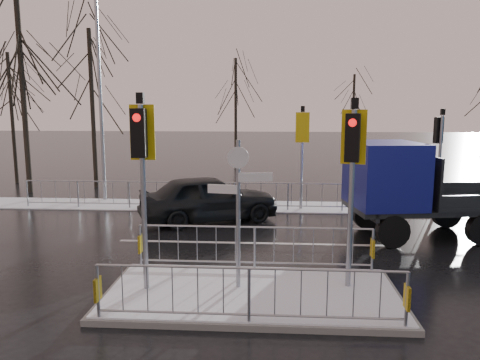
# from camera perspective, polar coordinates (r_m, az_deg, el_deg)

# --- Properties ---
(ground) EXTENTS (120.00, 120.00, 0.00)m
(ground) POSITION_cam_1_polar(r_m,az_deg,el_deg) (9.91, 1.48, -14.11)
(ground) COLOR black
(ground) RESTS_ON ground
(snow_verge) EXTENTS (30.00, 2.00, 0.04)m
(snow_verge) POSITION_cam_1_polar(r_m,az_deg,el_deg) (18.12, 2.60, -3.25)
(snow_verge) COLOR white
(snow_verge) RESTS_ON ground
(lane_markings) EXTENTS (8.00, 11.38, 0.01)m
(lane_markings) POSITION_cam_1_polar(r_m,az_deg,el_deg) (9.60, 1.40, -14.87)
(lane_markings) COLOR silver
(lane_markings) RESTS_ON ground
(traffic_island) EXTENTS (6.00, 3.04, 4.15)m
(traffic_island) POSITION_cam_1_polar(r_m,az_deg,el_deg) (9.77, 1.43, -11.97)
(traffic_island) COLOR slate
(traffic_island) RESTS_ON ground
(far_kerb_fixtures) EXTENTS (18.00, 0.65, 3.83)m
(far_kerb_fixtures) POSITION_cam_1_polar(r_m,az_deg,el_deg) (17.43, 3.55, -0.41)
(far_kerb_fixtures) COLOR gray
(far_kerb_fixtures) RESTS_ON ground
(car_far_lane) EXTENTS (5.01, 3.59, 1.59)m
(car_far_lane) POSITION_cam_1_polar(r_m,az_deg,el_deg) (15.84, -3.84, -2.21)
(car_far_lane) COLOR black
(car_far_lane) RESTS_ON ground
(flatbed_truck) EXTENTS (6.39, 3.11, 2.84)m
(flatbed_truck) POSITION_cam_1_polar(r_m,az_deg,el_deg) (14.67, 20.32, -0.83)
(flatbed_truck) COLOR black
(flatbed_truck) RESTS_ON ground
(tree_near_a) EXTENTS (4.75, 4.75, 8.97)m
(tree_near_a) POSITION_cam_1_polar(r_m,az_deg,el_deg) (22.94, -25.23, 13.82)
(tree_near_a) COLOR black
(tree_near_a) RESTS_ON ground
(tree_near_b) EXTENTS (4.00, 4.00, 7.55)m
(tree_near_b) POSITION_cam_1_polar(r_m,az_deg,el_deg) (23.19, -17.70, 11.79)
(tree_near_b) COLOR black
(tree_near_b) RESTS_ON ground
(tree_near_c) EXTENTS (3.50, 3.50, 6.61)m
(tree_near_c) POSITION_cam_1_polar(r_m,az_deg,el_deg) (26.00, -26.21, 9.54)
(tree_near_c) COLOR black
(tree_near_c) RESTS_ON ground
(tree_far_a) EXTENTS (3.75, 3.75, 7.08)m
(tree_far_a) POSITION_cam_1_polar(r_m,az_deg,el_deg) (31.20, -0.53, 10.84)
(tree_far_a) COLOR black
(tree_far_a) RESTS_ON ground
(tree_far_b) EXTENTS (3.25, 3.25, 6.14)m
(tree_far_b) POSITION_cam_1_polar(r_m,az_deg,el_deg) (33.57, 13.68, 9.37)
(tree_far_b) COLOR black
(tree_far_b) RESTS_ON ground
(street_lamp_left) EXTENTS (1.25, 0.18, 8.20)m
(street_lamp_left) POSITION_cam_1_polar(r_m,az_deg,el_deg) (19.80, -16.51, 10.47)
(street_lamp_left) COLOR gray
(street_lamp_left) RESTS_ON ground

